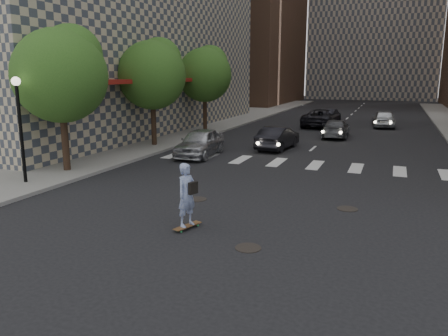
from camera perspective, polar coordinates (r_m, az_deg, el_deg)
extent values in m
plane|color=black|center=(14.39, 1.74, -6.18)|extent=(160.00, 160.00, 0.00)
cube|color=gray|center=(38.26, -8.77, 5.37)|extent=(13.00, 80.00, 0.15)
cube|color=black|center=(27.89, -13.29, 6.66)|extent=(0.30, 14.00, 4.00)
cube|color=maroon|center=(27.33, -12.09, 11.02)|extent=(1.60, 14.00, 0.25)
cylinder|color=black|center=(19.55, -24.98, 4.05)|extent=(0.14, 0.14, 4.00)
sphere|color=#F2EACC|center=(19.40, -25.54, 10.19)|extent=(0.36, 0.36, 0.36)
cylinder|color=#382619|center=(21.41, -20.04, 3.44)|extent=(0.32, 0.32, 2.80)
sphere|color=#27521B|center=(21.20, -20.62, 11.21)|extent=(4.20, 4.20, 4.20)
sphere|color=#27521B|center=(21.54, -19.31, 13.70)|extent=(2.80, 2.80, 2.80)
cylinder|color=#382619|center=(27.87, -9.17, 5.90)|extent=(0.32, 0.32, 2.80)
sphere|color=#27521B|center=(27.71, -9.38, 11.87)|extent=(4.20, 4.20, 4.20)
sphere|color=#27521B|center=(28.14, -8.45, 13.73)|extent=(2.80, 2.80, 2.80)
cylinder|color=#382619|center=(34.96, -2.50, 7.29)|extent=(0.32, 0.32, 2.80)
sphere|color=#27521B|center=(34.84, -2.55, 12.05)|extent=(4.20, 4.20, 4.20)
sphere|color=#27521B|center=(35.32, -1.85, 13.52)|extent=(2.80, 2.80, 2.80)
cylinder|color=black|center=(11.81, 3.18, -10.37)|extent=(0.70, 0.70, 0.02)
cylinder|color=black|center=(16.17, -3.53, -4.08)|extent=(0.70, 0.70, 0.02)
cylinder|color=black|center=(15.60, 15.82, -5.15)|extent=(0.70, 0.70, 0.02)
cube|color=brown|center=(13.19, -4.79, -7.53)|extent=(0.54, 1.03, 0.02)
cylinder|color=green|center=(13.03, -6.18, -8.09)|extent=(0.05, 0.07, 0.07)
cylinder|color=green|center=(12.91, -5.61, -8.28)|extent=(0.05, 0.07, 0.07)
cylinder|color=green|center=(13.51, -4.01, -7.30)|extent=(0.05, 0.07, 0.07)
cylinder|color=green|center=(13.40, -3.44, -7.47)|extent=(0.05, 0.07, 0.07)
imported|color=#8590C1|center=(12.90, -4.87, -3.51)|extent=(0.64, 0.80, 1.90)
cube|color=black|center=(12.74, -4.06, -2.61)|extent=(0.20, 0.33, 0.36)
imported|color=#BABBC1|center=(24.55, -3.15, 3.35)|extent=(2.12, 4.62, 1.53)
imported|color=black|center=(26.97, 7.03, 3.92)|extent=(1.85, 4.34, 1.39)
imported|color=#4E5055|center=(32.84, 14.39, 5.02)|extent=(2.02, 4.52, 1.29)
imported|color=black|center=(39.10, 12.65, 6.39)|extent=(2.95, 5.75, 1.55)
imported|color=#BABEC2|center=(40.34, 20.13, 6.10)|extent=(2.20, 4.63, 1.53)
imported|color=black|center=(42.23, 13.54, 6.63)|extent=(1.75, 4.21, 1.35)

